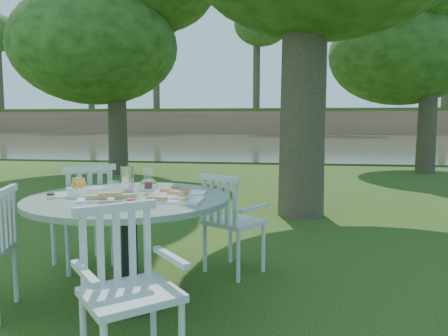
{
  "coord_description": "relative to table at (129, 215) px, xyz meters",
  "views": [
    {
      "loc": [
        0.7,
        -4.49,
        1.37
      ],
      "look_at": [
        0.0,
        0.2,
        0.85
      ],
      "focal_mm": 35.0,
      "sensor_mm": 36.0,
      "label": 1
    }
  ],
  "objects": [
    {
      "name": "chair_se",
      "position": [
        0.31,
        -0.9,
        -0.13
      ],
      "size": [
        0.63,
        0.63,
        0.91
      ],
      "rotation": [
        0.0,
        0.0,
        0.72
      ],
      "color": "silver",
      "rests_on": "ground"
    },
    {
      "name": "table",
      "position": [
        0.0,
        0.0,
        0.0
      ],
      "size": [
        1.49,
        1.49,
        0.81
      ],
      "color": "black",
      "rests_on": "ground"
    },
    {
      "name": "river",
      "position": [
        0.47,
        24.45,
        -0.67
      ],
      "size": [
        100.0,
        28.0,
        0.12
      ],
      "primitive_type": "cube",
      "color": "#363921",
      "rests_on": "ground"
    },
    {
      "name": "chair_ne",
      "position": [
        0.65,
        0.69,
        -0.14
      ],
      "size": [
        0.61,
        0.6,
        0.9
      ],
      "rotation": [
        0.0,
        0.0,
        -3.72
      ],
      "color": "silver",
      "rests_on": "ground"
    },
    {
      "name": "ground",
      "position": [
        0.47,
        1.45,
        -0.67
      ],
      "size": [
        140.0,
        140.0,
        0.0
      ],
      "primitive_type": "plane",
      "color": "#1C360B",
      "rests_on": "ground"
    },
    {
      "name": "far_bank",
      "position": [
        0.75,
        42.57,
        6.58
      ],
      "size": [
        100.0,
        18.0,
        15.2
      ],
      "color": "#8C5741",
      "rests_on": "ground"
    },
    {
      "name": "tableware",
      "position": [
        -0.03,
        0.07,
        0.18
      ],
      "size": [
        1.19,
        0.74,
        0.2
      ],
      "color": "white",
      "rests_on": "table"
    },
    {
      "name": "chair_nw",
      "position": [
        -0.67,
        0.66,
        -0.1
      ],
      "size": [
        0.67,
        0.67,
        0.97
      ],
      "rotation": [
        0.0,
        0.0,
        -2.3
      ],
      "color": "silver",
      "rests_on": "ground"
    }
  ]
}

